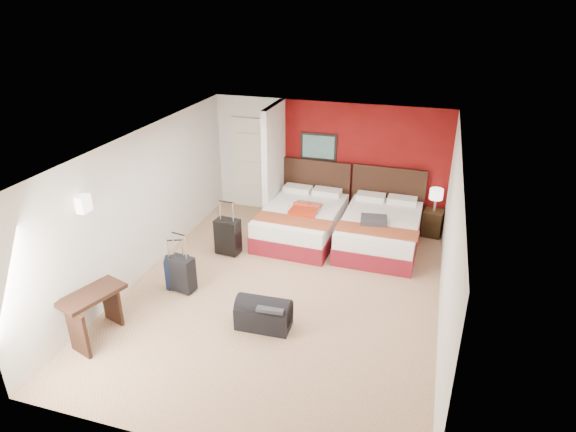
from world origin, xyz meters
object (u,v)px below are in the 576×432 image
at_px(nightstand, 432,223).
at_px(suitcase_charcoal, 182,275).
at_px(suitcase_black, 228,238).
at_px(bed_left, 302,222).
at_px(table_lamp, 435,200).
at_px(suitcase_navy, 178,274).
at_px(desk, 95,315).
at_px(bed_right, 380,232).
at_px(duffel_bag, 264,315).
at_px(red_suitcase_open, 305,209).

relative_size(nightstand, suitcase_charcoal, 0.91).
xyz_separation_m(suitcase_black, suitcase_charcoal, (-0.21, -1.40, -0.04)).
xyz_separation_m(bed_left, nightstand, (2.51, 0.84, -0.05)).
height_order(nightstand, suitcase_charcoal, suitcase_charcoal).
distance_m(nightstand, table_lamp, 0.50).
bearing_deg(bed_left, suitcase_navy, -118.38).
relative_size(bed_left, desk, 2.33).
bearing_deg(desk, bed_left, 81.66).
distance_m(table_lamp, suitcase_navy, 5.17).
distance_m(nightstand, suitcase_navy, 5.15).
bearing_deg(bed_right, desk, -130.21).
bearing_deg(duffel_bag, suitcase_charcoal, 160.08).
height_order(bed_left, red_suitcase_open, red_suitcase_open).
height_order(bed_left, nightstand, bed_left).
xyz_separation_m(nightstand, suitcase_black, (-3.65, -1.93, 0.07)).
height_order(bed_right, duffel_bag, bed_right).
xyz_separation_m(table_lamp, desk, (-4.47, -4.76, -0.39)).
bearing_deg(red_suitcase_open, bed_right, 7.38).
xyz_separation_m(table_lamp, suitcase_navy, (-3.98, -3.27, -0.50)).
xyz_separation_m(bed_left, desk, (-1.95, -3.92, 0.06)).
bearing_deg(bed_right, suitcase_navy, -139.48).
bearing_deg(suitcase_charcoal, bed_right, 50.58).
height_order(bed_left, suitcase_navy, bed_left).
bearing_deg(desk, nightstand, 64.98).
height_order(bed_left, bed_right, bed_left).
bearing_deg(desk, bed_right, 66.54).
height_order(red_suitcase_open, suitcase_charcoal, red_suitcase_open).
distance_m(table_lamp, duffel_bag, 4.50).
relative_size(bed_left, suitcase_charcoal, 3.55).
bearing_deg(table_lamp, suitcase_navy, -140.58).
bearing_deg(suitcase_black, desk, -101.24).
bearing_deg(bed_right, suitcase_black, -156.13).
bearing_deg(suitcase_charcoal, red_suitcase_open, 68.40).
relative_size(bed_right, suitcase_black, 3.09).
relative_size(red_suitcase_open, suitcase_black, 1.06).
bearing_deg(table_lamp, bed_right, -139.70).
xyz_separation_m(table_lamp, duffel_bag, (-2.27, -3.85, -0.56)).
bearing_deg(bed_left, suitcase_black, -133.60).
relative_size(bed_right, duffel_bag, 2.58).
xyz_separation_m(red_suitcase_open, duffel_bag, (0.15, -2.90, -0.47)).
height_order(red_suitcase_open, duffel_bag, red_suitcase_open).
height_order(bed_right, nightstand, bed_right).
bearing_deg(bed_right, red_suitcase_open, -173.53).
bearing_deg(red_suitcase_open, suitcase_black, -139.17).
height_order(bed_right, red_suitcase_open, red_suitcase_open).
bearing_deg(red_suitcase_open, nightstand, 23.65).
bearing_deg(bed_left, suitcase_charcoal, -115.80).
relative_size(bed_left, nightstand, 3.92).
relative_size(nightstand, table_lamp, 1.14).
relative_size(bed_right, desk, 2.31).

